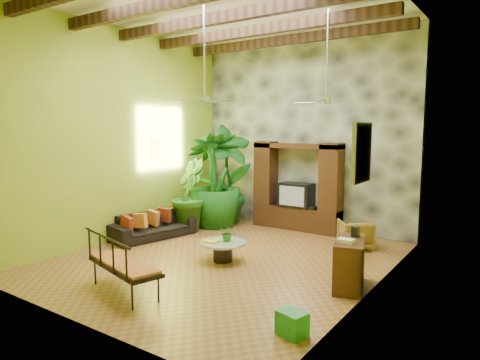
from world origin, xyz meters
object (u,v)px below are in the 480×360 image
Objects in this scene: sofa at (153,225)px; coffee_table at (223,249)px; ceiling_fan_back at (326,90)px; tall_plant_b at (188,195)px; tall_plant_a at (228,174)px; iron_bench at (121,262)px; wicker_armchair at (355,234)px; ceiling_fan_front at (204,89)px; side_console at (349,264)px; tall_plant_c at (215,180)px; entertainment_center at (297,193)px; green_bin at (292,324)px.

coffee_table is (2.51, -0.52, -0.05)m from sofa.
ceiling_fan_back reaches higher than tall_plant_b.
tall_plant_a reaches higher than iron_bench.
sofa is 4.77m from wicker_armchair.
sofa is 2.62m from tall_plant_a.
ceiling_fan_front is 0.89× the size of sofa.
sofa is 5.12m from side_console.
sofa is 3.01× the size of wicker_armchair.
coffee_table is 2.60m from side_console.
iron_bench is at bearing 28.85° from wicker_armchair.
ceiling_fan_front is at bearing 14.67° from wicker_armchair.
ceiling_fan_front reaches higher than tall_plant_b.
wicker_armchair reaches higher than coffee_table.
ceiling_fan_back is 3.77m from coffee_table.
sofa is at bearing -105.19° from tall_plant_c.
ceiling_fan_front is 1.00× the size of ceiling_fan_back.
ceiling_fan_back is (1.60, -1.94, 2.44)m from entertainment_center.
iron_bench reaches higher than wicker_armchair.
sofa is at bearing -103.64° from tall_plant_a.
side_console is at bearing -17.25° from tall_plant_b.
coffee_table is (0.26, 0.21, -3.15)m from ceiling_fan_front.
entertainment_center is 1.29× the size of ceiling_fan_front.
tall_plant_c is at bearing 164.73° from ceiling_fan_back.
ceiling_fan_back reaches higher than entertainment_center.
green_bin is at bearing -72.64° from ceiling_fan_back.
tall_plant_c is at bearing 124.33° from ceiling_fan_front.
iron_bench reaches higher than side_console.
entertainment_center reaches higher than wicker_armchair.
ceiling_fan_front is 2.68× the size of wicker_armchair.
green_bin is (4.61, -4.33, -1.12)m from tall_plant_c.
tall_plant_b is at bearing -142.70° from entertainment_center.
side_console is at bearing -50.82° from entertainment_center.
side_console is (5.10, -0.45, 0.10)m from sofa.
iron_bench is at bearing -173.46° from green_bin.
iron_bench is at bearing -91.38° from ceiling_fan_front.
ceiling_fan_back is at bearing -22.52° from tall_plant_a.
tall_plant_a is at bearing -42.61° from wicker_armchair.
iron_bench is 3.75m from side_console.
tall_plant_a is 1.48× the size of tall_plant_b.
coffee_table is 0.91× the size of side_console.
iron_bench is at bearing -130.94° from sofa.
tall_plant_b is at bearing -112.14° from tall_plant_c.
side_console reaches higher than sofa.
coffee_table is at bearing -89.02° from entertainment_center.
sofa is 5.68m from green_bin.
green_bin is (0.00, -2.04, -0.25)m from side_console.
ceiling_fan_back is 3.27m from wicker_armchair.
sofa is (-2.45, -2.80, -0.66)m from entertainment_center.
tall_plant_c is 3.26m from coffee_table.
tall_plant_b reaches higher than iron_bench.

